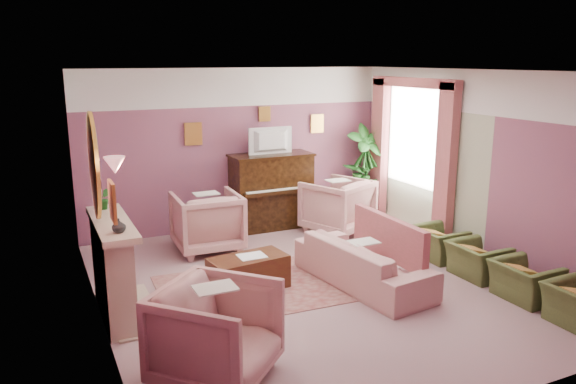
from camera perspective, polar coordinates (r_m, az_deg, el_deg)
name	(u,v)px	position (r m, az deg, el deg)	size (l,w,h in m)	color
floor	(317,284)	(7.64, 2.97, -9.34)	(5.50, 6.00, 0.01)	gray
ceiling	(320,71)	(7.05, 3.25, 12.16)	(5.50, 6.00, 0.01)	white
wall_back	(238,149)	(9.91, -5.13, 4.35)	(5.50, 0.02, 2.80)	#6A4367
wall_front	(492,254)	(4.88, 20.06, -5.96)	(5.50, 0.02, 2.80)	#6A4367
wall_left	(94,206)	(6.42, -19.09, -1.32)	(0.02, 6.00, 2.80)	#6A4367
wall_right	(481,166)	(8.83, 19.06, 2.55)	(0.02, 6.00, 2.80)	#6A4367
picture_rail_band	(237,87)	(9.79, -5.24, 10.57)	(5.50, 0.01, 0.65)	silver
stripe_panel	(424,172)	(9.83, 13.62, 2.03)	(0.01, 3.00, 2.15)	#A6AE90
fireplace_surround	(112,271)	(6.88, -17.40, -7.66)	(0.30, 1.40, 1.10)	#BFA78E
fireplace_inset	(122,282)	(6.94, -16.49, -8.73)	(0.18, 0.72, 0.68)	black
fire_ember	(127,295)	(7.02, -16.07, -10.05)	(0.06, 0.54, 0.10)	red
mantel_shelf	(112,224)	(6.70, -17.49, -3.08)	(0.40, 1.55, 0.07)	#BFA78E
hearth	(133,311)	(7.11, -15.47, -11.53)	(0.55, 1.50, 0.02)	#BFA78E
mirror_frame	(94,166)	(6.54, -19.12, 2.52)	(0.04, 0.72, 1.20)	gold
mirror_glass	(96,166)	(6.54, -18.90, 2.54)	(0.01, 0.60, 1.06)	silver
sconce_shade	(115,165)	(5.49, -17.19, 2.62)	(0.20, 0.20, 0.16)	#D6827E
piano	(271,192)	(9.95, -1.70, 0.02)	(1.40, 0.60, 1.30)	black
piano_keyshelf	(280,192)	(9.62, -0.87, -0.01)	(1.30, 0.12, 0.06)	black
piano_keys	(279,190)	(9.61, -0.87, 0.23)	(1.20, 0.08, 0.02)	white
piano_top	(271,155)	(9.82, -1.72, 3.78)	(1.45, 0.65, 0.04)	black
television	(272,139)	(9.73, -1.62, 5.42)	(0.80, 0.12, 0.48)	black
print_back_left	(193,134)	(9.59, -9.60, 5.84)	(0.30, 0.03, 0.38)	gold
print_back_right	(317,124)	(10.45, 2.97, 6.95)	(0.26, 0.03, 0.34)	gold
print_back_mid	(265,114)	(9.98, -2.40, 7.93)	(0.22, 0.03, 0.26)	gold
print_left_wall	(112,202)	(5.19, -17.41, -0.93)	(0.03, 0.28, 0.36)	gold
window_blind	(415,133)	(9.91, 12.76, 5.82)	(0.03, 1.40, 1.80)	silver
curtain_left	(446,166)	(9.22, 15.73, 2.58)	(0.16, 0.34, 2.60)	#9D4D52
curtain_right	(380,149)	(10.65, 9.29, 4.31)	(0.16, 0.34, 2.60)	#9D4D52
pelmet	(414,83)	(9.79, 12.65, 10.80)	(0.16, 2.20, 0.16)	#9D4D52
mantel_plant	(105,198)	(7.19, -18.12, -0.62)	(0.16, 0.16, 0.28)	#1C571B
mantel_vase	(119,226)	(6.20, -16.82, -3.30)	(0.16, 0.16, 0.16)	silver
area_rug	(257,287)	(7.53, -3.14, -9.63)	(2.50, 1.80, 0.01)	#925853
coffee_table	(248,273)	(7.40, -4.04, -8.23)	(1.00, 0.50, 0.45)	#411F10
table_paper	(252,256)	(7.34, -3.70, -6.50)	(0.35, 0.28, 0.01)	white
sofa	(363,255)	(7.54, 7.65, -6.31)	(0.69, 2.08, 0.84)	tan
sofa_throw	(389,238)	(7.70, 10.20, -4.59)	(0.11, 1.58, 0.58)	#9D4D52
floral_armchair_left	(207,218)	(8.87, -8.23, -2.68)	(0.99, 0.99, 1.03)	tan
floral_armchair_right	(337,203)	(9.74, 5.03, -1.12)	(0.99, 0.99, 1.03)	tan
floral_armchair_front	(216,328)	(5.39, -7.28, -13.56)	(0.99, 0.99, 1.03)	tan
olive_chair_b	(525,275)	(7.67, 22.97, -7.78)	(0.52, 0.74, 0.64)	#435127
olive_chair_c	(478,255)	(8.19, 18.73, -6.07)	(0.52, 0.74, 0.64)	#435127
olive_chair_d	(438,238)	(8.77, 15.04, -4.54)	(0.52, 0.74, 0.64)	#435127
side_table	(357,199)	(10.76, 7.04, -0.69)	(0.52, 0.52, 0.70)	silver
side_plant_big	(358,172)	(10.64, 7.11, 2.03)	(0.30, 0.30, 0.34)	#1C571B
side_plant_small	(366,174)	(10.63, 7.94, 1.82)	(0.16, 0.16, 0.28)	#1C571B
palm_pot	(364,208)	(10.81, 7.75, -1.63)	(0.34, 0.34, 0.34)	brown
palm_plant	(366,162)	(10.61, 7.90, 3.02)	(0.76, 0.76, 1.44)	#1C571B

